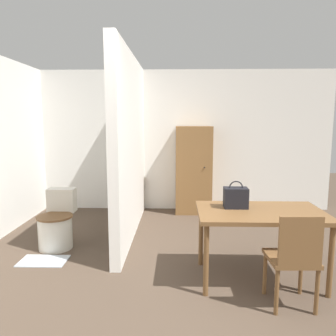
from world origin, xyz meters
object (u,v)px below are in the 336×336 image
Objects in this scene: toilet at (57,225)px; wooden_chair at (294,257)px; handbag at (236,197)px; dining_table at (260,218)px; wooden_cabinet at (194,170)px.

wooden_chair is at bearing -27.72° from toilet.
wooden_chair is at bearing -57.69° from handbag.
wooden_chair is (0.16, -0.52, -0.18)m from dining_table.
dining_table is 0.57m from wooden_chair.
toilet is (-2.38, 0.82, -0.36)m from dining_table.
handbag is at bearing -18.34° from toilet.
wooden_cabinet reaches higher than toilet.
toilet is 2.51m from wooden_cabinet.
wooden_chair is at bearing -76.61° from wooden_cabinet.
wooden_cabinet is at bearing 102.52° from dining_table.
dining_table is at bearing -77.48° from wooden_cabinet.
wooden_chair is 0.56× the size of wooden_cabinet.
toilet is (-2.54, 1.33, -0.18)m from wooden_chair.
toilet is at bearing 161.66° from handbag.
dining_table is at bearing -18.99° from toilet.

